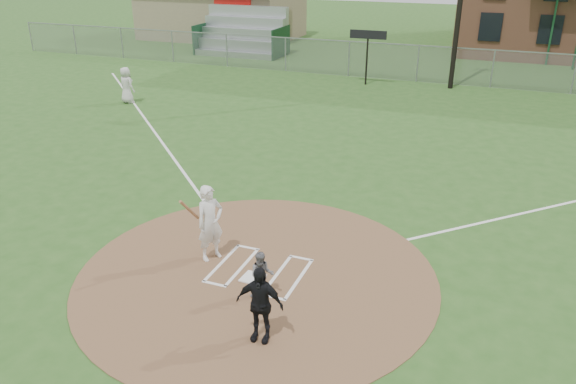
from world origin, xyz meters
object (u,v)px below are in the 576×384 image
(ondeck_player, at_px, (127,85))
(batter_at_plate, at_px, (210,223))
(umpire, at_px, (260,304))
(home_plate, at_px, (253,278))
(catcher, at_px, (262,275))

(ondeck_player, distance_m, batter_at_plate, 16.14)
(umpire, height_order, batter_at_plate, batter_at_plate)
(umpire, bearing_deg, batter_at_plate, 129.77)
(umpire, height_order, ondeck_player, ondeck_player)
(home_plate, distance_m, ondeck_player, 17.44)
(ondeck_player, bearing_deg, home_plate, 150.42)
(ondeck_player, bearing_deg, catcher, 150.22)
(catcher, height_order, ondeck_player, ondeck_player)
(home_plate, distance_m, batter_at_plate, 1.71)
(ondeck_player, height_order, batter_at_plate, batter_at_plate)
(catcher, relative_size, batter_at_plate, 0.57)
(home_plate, relative_size, umpire, 0.31)
(home_plate, distance_m, umpire, 2.30)
(home_plate, height_order, batter_at_plate, batter_at_plate)
(batter_at_plate, bearing_deg, umpire, -45.37)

